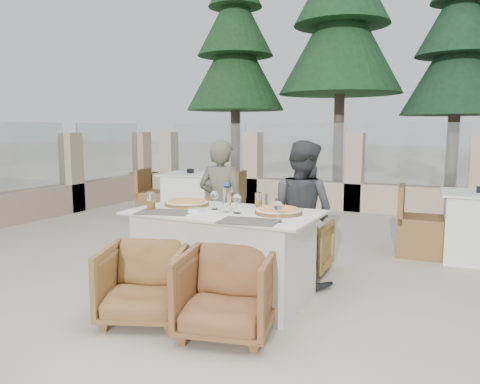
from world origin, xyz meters
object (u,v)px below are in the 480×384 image
at_px(pizza_right, 279,211).
at_px(armchair_far_right, 300,246).
at_px(armchair_far_left, 221,237).
at_px(bg_table_b, 479,227).
at_px(diner_left, 221,206).
at_px(bg_table_a, 191,197).
at_px(wine_glass_corner, 278,210).
at_px(diner_right, 302,213).
at_px(wine_glass_centre, 215,199).
at_px(beer_glass_left, 151,201).
at_px(armchair_near_right, 227,293).
at_px(wine_glass_near, 237,202).
at_px(olive_dish, 196,210).
at_px(beer_glass_right, 258,200).
at_px(dining_table, 225,255).
at_px(water_bottle, 227,197).
at_px(armchair_near_left, 144,283).
at_px(pizza_left, 187,203).

relative_size(pizza_right, armchair_far_right, 0.65).
distance_m(armchair_far_left, bg_table_b, 2.88).
relative_size(diner_left, bg_table_a, 0.83).
relative_size(wine_glass_corner, diner_right, 0.13).
distance_m(wine_glass_centre, beer_glass_left, 0.56).
height_order(beer_glass_left, armchair_far_right, beer_glass_left).
bearing_deg(armchair_near_right, armchair_far_right, 77.06).
distance_m(wine_glass_near, armchair_far_left, 1.12).
distance_m(olive_dish, bg_table_a, 3.54).
xyz_separation_m(beer_glass_right, olive_dish, (-0.37, -0.48, -0.04)).
bearing_deg(dining_table, wine_glass_centre, 160.75).
xyz_separation_m(water_bottle, wine_glass_centre, (-0.15, 0.06, -0.03)).
bearing_deg(bg_table_b, pizza_right, -129.88).
xyz_separation_m(beer_glass_right, diner_right, (0.29, 0.35, -0.15)).
bearing_deg(dining_table, olive_dish, -140.96).
relative_size(dining_table, armchair_near_left, 2.48).
relative_size(armchair_near_right, diner_left, 0.49).
distance_m(pizza_right, wine_glass_near, 0.35).
relative_size(armchair_near_right, diner_right, 0.49).
xyz_separation_m(dining_table, olive_dish, (-0.19, -0.15, 0.41)).
relative_size(diner_left, bg_table_b, 0.83).
xyz_separation_m(pizza_left, olive_dish, (0.26, -0.27, -0.00)).
relative_size(pizza_left, wine_glass_near, 2.20).
height_order(water_bottle, armchair_far_left, water_bottle).
height_order(olive_dish, armchair_near_left, olive_dish).
bearing_deg(diner_left, diner_right, 173.94).
distance_m(pizza_left, diner_right, 1.08).
relative_size(dining_table, pizza_right, 4.06).
height_order(wine_glass_near, armchair_far_left, wine_glass_near).
xyz_separation_m(olive_dish, bg_table_b, (2.19, 2.43, -0.41)).
xyz_separation_m(wine_glass_near, armchair_near_left, (-0.47, -0.65, -0.57)).
distance_m(dining_table, armchair_near_right, 0.74).
relative_size(beer_glass_left, diner_left, 0.11).
height_order(pizza_right, beer_glass_left, beer_glass_left).
bearing_deg(beer_glass_left, armchair_far_left, 79.71).
distance_m(dining_table, diner_right, 0.87).
bearing_deg(wine_glass_corner, diner_left, 136.72).
relative_size(water_bottle, olive_dish, 2.29).
relative_size(beer_glass_left, diner_right, 0.11).
xyz_separation_m(armchair_far_right, bg_table_a, (-2.45, 1.80, 0.11)).
distance_m(dining_table, armchair_near_left, 0.77).
height_order(water_bottle, olive_dish, water_bottle).
height_order(wine_glass_near, beer_glass_right, wine_glass_near).
height_order(water_bottle, bg_table_a, water_bottle).
bearing_deg(armchair_far_left, water_bottle, 120.45).
relative_size(olive_dish, bg_table_b, 0.07).
height_order(pizza_left, wine_glass_corner, wine_glass_corner).
xyz_separation_m(dining_table, pizza_right, (0.46, 0.09, 0.41)).
xyz_separation_m(wine_glass_centre, olive_dish, (-0.07, -0.20, -0.07)).
distance_m(armchair_far_right, diner_left, 0.91).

